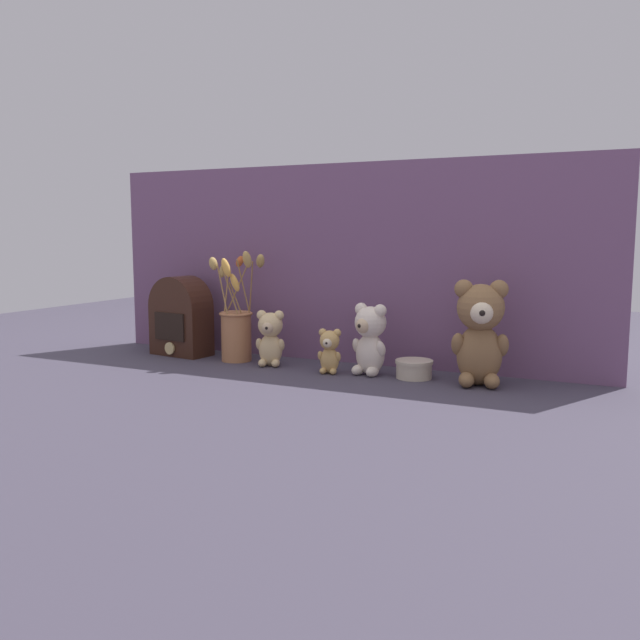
{
  "coord_description": "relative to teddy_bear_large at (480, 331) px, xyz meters",
  "views": [
    {
      "loc": [
        0.84,
        -1.71,
        0.4
      ],
      "look_at": [
        0.0,
        0.02,
        0.15
      ],
      "focal_mm": 38.0,
      "sensor_mm": 36.0,
      "label": 1
    }
  ],
  "objects": [
    {
      "name": "backdrop_wall",
      "position": [
        -0.46,
        0.14,
        0.16
      ],
      "size": [
        1.61,
        0.02,
        0.6
      ],
      "color": "#704C70",
      "rests_on": "ground"
    },
    {
      "name": "teddy_bear_large",
      "position": [
        0.0,
        0.0,
        0.0
      ],
      "size": [
        0.15,
        0.14,
        0.28
      ],
      "color": "olive",
      "rests_on": "ground"
    },
    {
      "name": "flower_vase",
      "position": [
        -0.75,
        0.01,
        -0.04
      ],
      "size": [
        0.14,
        0.18,
        0.34
      ],
      "color": "#AD7047",
      "rests_on": "ground"
    },
    {
      "name": "decorative_tin_tall",
      "position": [
        -0.18,
        0.01,
        -0.12
      ],
      "size": [
        0.1,
        0.1,
        0.05
      ],
      "color": "beige",
      "rests_on": "ground"
    },
    {
      "name": "vintage_radio",
      "position": [
        -0.97,
        0.02,
        -0.02
      ],
      "size": [
        0.21,
        0.13,
        0.26
      ],
      "color": "#381E14",
      "rests_on": "ground"
    },
    {
      "name": "ground_plane",
      "position": [
        -0.46,
        -0.03,
        -0.14
      ],
      "size": [
        4.0,
        4.0,
        0.0
      ],
      "primitive_type": "plane",
      "color": "#3D3847"
    },
    {
      "name": "teddy_bear_medium",
      "position": [
        -0.3,
        -0.0,
        -0.04
      ],
      "size": [
        0.11,
        0.1,
        0.2
      ],
      "color": "beige",
      "rests_on": "ground"
    },
    {
      "name": "teddy_bear_tiny",
      "position": [
        -0.41,
        -0.03,
        -0.08
      ],
      "size": [
        0.07,
        0.06,
        0.13
      ],
      "color": "tan",
      "rests_on": "ground"
    },
    {
      "name": "teddy_bear_small",
      "position": [
        -0.62,
        -0.02,
        -0.06
      ],
      "size": [
        0.09,
        0.08,
        0.17
      ],
      "color": "#DBBC84",
      "rests_on": "ground"
    }
  ]
}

